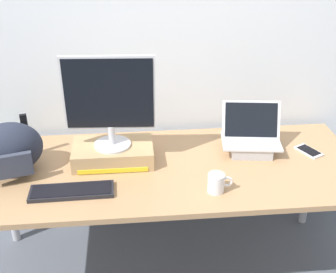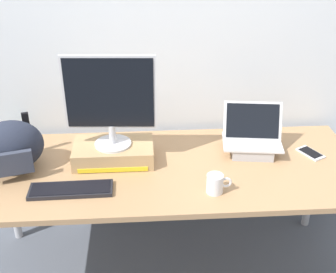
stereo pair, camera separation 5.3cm
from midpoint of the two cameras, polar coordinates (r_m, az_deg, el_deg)
ground_plane at (r=2.78m, az=-0.57°, el=-16.70°), size 20.00×20.00×0.00m
back_wall at (r=2.55m, az=-1.70°, el=13.23°), size 7.00×0.10×2.60m
desk at (r=2.35m, az=-0.65°, el=-5.13°), size 2.06×0.81×0.73m
toner_box_yellow at (r=2.36m, az=-7.80°, el=-2.16°), size 0.42×0.25×0.10m
desktop_monitor at (r=2.22m, az=-8.33°, el=4.70°), size 0.47×0.19×0.49m
open_laptop at (r=2.47m, az=10.09°, el=-0.68°), size 0.35×0.26×0.27m
external_keyboard at (r=2.17m, az=-13.12°, el=-6.95°), size 0.40×0.13×0.02m
messenger_backpack at (r=2.36m, az=-20.60°, el=-1.48°), size 0.39×0.33×0.27m
coffee_mug at (r=2.12m, az=5.63°, el=-6.04°), size 0.12×0.08×0.10m
cell_phone at (r=2.56m, az=17.29°, el=-1.84°), size 0.14×0.17×0.01m
plush_toy at (r=2.68m, az=-20.12°, el=0.08°), size 0.09×0.09×0.09m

